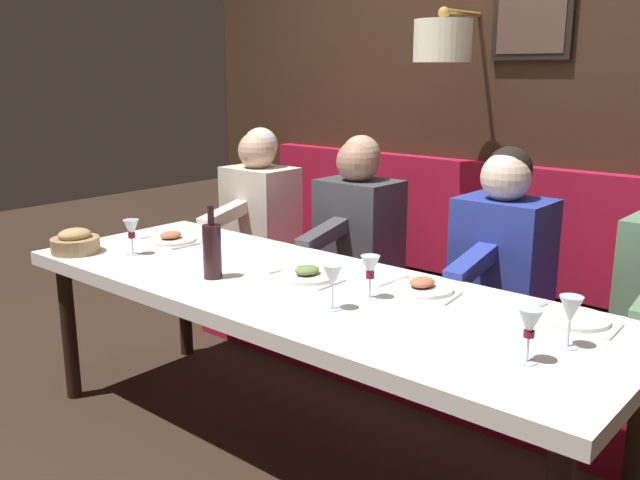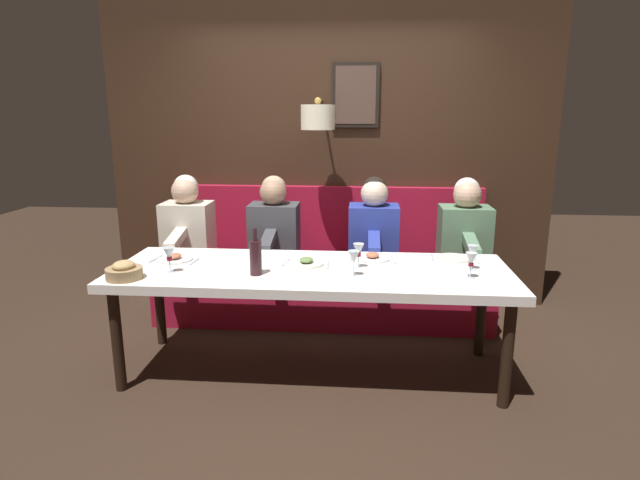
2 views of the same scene
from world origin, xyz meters
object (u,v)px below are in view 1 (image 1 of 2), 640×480
(diner_near, at_px, (503,242))
(wine_glass_4, at_px, (131,230))
(diner_middle, at_px, (358,217))
(wine_glass_0, at_px, (370,269))
(dining_table, at_px, (302,299))
(wine_bottle, at_px, (212,250))
(bread_bowl, at_px, (75,242))
(wine_glass_2, at_px, (570,311))
(wine_glass_1, at_px, (333,278))
(diner_far, at_px, (259,200))
(wine_glass_3, at_px, (530,325))

(diner_near, distance_m, wine_glass_4, 1.68)
(diner_middle, distance_m, wine_glass_0, 1.10)
(dining_table, distance_m, diner_middle, 0.98)
(wine_bottle, relative_size, bread_bowl, 1.36)
(diner_middle, relative_size, wine_glass_4, 4.82)
(wine_glass_0, bearing_deg, diner_middle, 39.77)
(wine_glass_0, distance_m, wine_bottle, 0.67)
(diner_middle, bearing_deg, wine_glass_2, -119.85)
(wine_glass_4, bearing_deg, bread_bowl, 122.49)
(diner_near, height_order, wine_bottle, diner_near)
(wine_glass_1, relative_size, wine_bottle, 0.55)
(diner_middle, bearing_deg, wine_glass_4, 154.73)
(wine_glass_0, bearing_deg, wine_glass_2, -88.57)
(wine_glass_2, height_order, wine_glass_4, same)
(bread_bowl, bearing_deg, dining_table, -74.28)
(diner_middle, distance_m, diner_far, 0.73)
(wine_bottle, bearing_deg, dining_table, -63.27)
(wine_glass_3, bearing_deg, wine_glass_4, 91.08)
(wine_glass_2, bearing_deg, wine_glass_1, 104.81)
(dining_table, distance_m, diner_far, 1.44)
(diner_far, relative_size, wine_glass_2, 4.82)
(wine_glass_1, bearing_deg, wine_bottle, 91.98)
(diner_near, bearing_deg, wine_glass_3, -150.31)
(dining_table, distance_m, wine_glass_3, 1.02)
(wine_glass_2, height_order, wine_bottle, wine_bottle)
(dining_table, bearing_deg, diner_near, -25.46)
(wine_glass_0, height_order, wine_glass_3, same)
(wine_glass_2, distance_m, wine_bottle, 1.40)
(wine_glass_3, bearing_deg, wine_glass_1, 91.22)
(diner_far, height_order, wine_glass_0, diner_far)
(dining_table, bearing_deg, wine_glass_1, -117.92)
(wine_glass_2, bearing_deg, wine_bottle, 99.21)
(bread_bowl, bearing_deg, wine_bottle, -79.39)
(diner_near, bearing_deg, wine_glass_2, -142.97)
(diner_far, xyz_separation_m, wine_bottle, (-1.05, -0.80, 0.04))
(wine_glass_3, height_order, bread_bowl, wine_glass_3)
(wine_glass_0, bearing_deg, wine_glass_3, -103.69)
(dining_table, xyz_separation_m, wine_glass_0, (0.04, -0.31, 0.18))
(wine_glass_2, bearing_deg, diner_far, 69.18)
(wine_glass_3, bearing_deg, diner_near, 29.69)
(wine_bottle, bearing_deg, diner_far, 37.16)
(dining_table, relative_size, wine_glass_2, 15.85)
(wine_glass_3, bearing_deg, wine_glass_2, -13.79)
(wine_glass_4, relative_size, wine_bottle, 0.55)
(wine_glass_0, height_order, wine_glass_4, same)
(dining_table, height_order, bread_bowl, bread_bowl)
(diner_middle, distance_m, wine_bottle, 1.05)
(diner_near, bearing_deg, diner_middle, 90.00)
(diner_near, distance_m, diner_far, 1.55)
(wine_glass_0, relative_size, wine_glass_2, 1.00)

